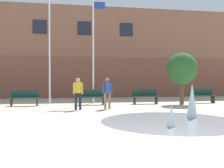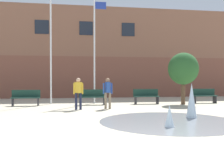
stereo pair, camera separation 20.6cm
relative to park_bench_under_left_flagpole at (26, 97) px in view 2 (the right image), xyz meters
The scene contains 12 objects.
ground_plane 10.55m from the park_bench_under_left_flagpole, 68.85° to the right, with size 100.00×100.00×0.00m, color #BCB299.
library_building 10.19m from the park_bench_under_left_flagpole, 66.78° to the left, with size 36.00×6.05×7.54m.
splash_fountain 9.18m from the park_bench_under_left_flagpole, 44.09° to the right, with size 5.11×5.11×1.38m.
park_bench_under_left_flagpole is the anchor object (origin of this frame).
park_bench_center 3.81m from the park_bench_under_left_flagpole, ahead, with size 1.60×0.44×0.91m.
park_bench_under_right_flagpole 7.18m from the park_bench_under_left_flagpole, ahead, with size 1.60×0.44×0.91m.
park_bench_near_trashcan 11.01m from the park_bench_under_left_flagpole, ahead, with size 1.60×0.44×0.91m.
adult_watching 3.81m from the park_bench_under_left_flagpole, 39.38° to the right, with size 0.50×0.34×1.59m.
adult_in_red 5.00m from the park_bench_under_left_flagpole, 27.24° to the right, with size 0.50×0.37×1.59m.
flagpole_left 3.91m from the park_bench_under_left_flagpole, 34.92° to the left, with size 0.80×0.10×7.53m.
flagpole_right 5.25m from the park_bench_under_left_flagpole, 13.28° to the left, with size 0.80×0.10×6.82m.
street_tree_near_building 9.46m from the park_bench_under_left_flagpole, ahead, with size 1.82×1.82×3.13m.
Camera 2 is at (-1.25, -5.75, 1.53)m, focal length 42.00 mm.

